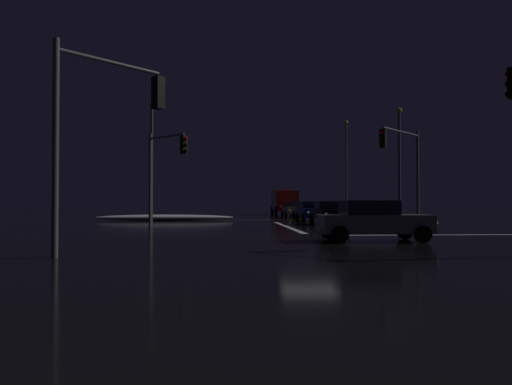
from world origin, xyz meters
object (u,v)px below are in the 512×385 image
object	(u,v)px
traffic_signal_nw	(165,162)
sedan_gray_crossing	(373,220)
sedan_silver	(293,209)
streetlamp_right_near	(399,156)
traffic_signal_sw	(105,114)
streetlamp_left_near	(152,153)
box_truck	(284,201)
streetlamp_right_far	(346,162)
sedan_black	(329,213)
sedan_orange	(306,210)
traffic_signal_ne	(404,158)
sedan_blue	(311,211)

from	to	relation	value
traffic_signal_nw	sedan_gray_crossing	bearing A→B (deg)	-49.35
sedan_silver	streetlamp_right_near	world-z (taller)	streetlamp_right_near
sedan_gray_crossing	streetlamp_right_near	world-z (taller)	streetlamp_right_near
traffic_signal_sw	streetlamp_left_near	distance (m)	21.02
box_truck	streetlamp_right_far	world-z (taller)	streetlamp_right_far
box_truck	streetlamp_right_near	bearing A→B (deg)	-75.51
sedan_black	sedan_gray_crossing	size ratio (longest dim) A/B	1.00
sedan_orange	streetlamp_left_near	distance (m)	16.76
sedan_black	sedan_orange	size ratio (longest dim) A/B	1.00
sedan_black	streetlamp_right_near	xyz separation A→B (m)	(5.88, 2.66, 4.15)
traffic_signal_ne	streetlamp_right_far	xyz separation A→B (m)	(2.13, 22.63, 1.65)
traffic_signal_nw	traffic_signal_sw	distance (m)	14.72
sedan_silver	box_truck	xyz separation A→B (m)	(-0.05, 7.44, 0.91)
traffic_signal_sw	sedan_gray_crossing	bearing A→B (deg)	23.01
sedan_gray_crossing	traffic_signal_sw	xyz separation A→B (m)	(-9.22, -3.92, 3.29)
sedan_orange	sedan_silver	size ratio (longest dim) A/B	1.00
sedan_gray_crossing	streetlamp_right_near	xyz separation A→B (m)	(7.20, 17.01, 4.15)
box_truck	traffic_signal_nw	world-z (taller)	traffic_signal_nw
streetlamp_right_near	box_truck	bearing A→B (deg)	104.49
traffic_signal_nw	sedan_blue	bearing A→B (deg)	42.91
sedan_blue	traffic_signal_sw	distance (m)	26.82
traffic_signal_nw	streetlamp_left_near	xyz separation A→B (m)	(-1.70, 6.20, 1.16)
streetlamp_left_near	box_truck	bearing A→B (deg)	61.77
sedan_blue	traffic_signal_nw	size ratio (longest dim) A/B	0.76
traffic_signal_nw	streetlamp_right_near	size ratio (longest dim) A/B	0.67
traffic_signal_ne	traffic_signal_sw	bearing A→B (deg)	-135.00
traffic_signal_sw	box_truck	bearing A→B (deg)	76.50
box_truck	streetlamp_left_near	world-z (taller)	streetlamp_left_near
sedan_blue	sedan_gray_crossing	distance (m)	20.60
streetlamp_right_far	streetlamp_left_near	distance (m)	24.23
sedan_blue	traffic_signal_nw	xyz separation A→B (m)	(-10.51, -9.76, 3.10)
sedan_gray_crossing	streetlamp_left_near	distance (m)	20.69
streetlamp_right_near	streetlamp_left_near	world-z (taller)	streetlamp_left_near
sedan_blue	traffic_signal_ne	bearing A→B (deg)	-69.37
sedan_gray_crossing	traffic_signal_sw	size ratio (longest dim) A/B	0.72
streetlamp_left_near	sedan_blue	bearing A→B (deg)	16.26
sedan_black	sedan_blue	size ratio (longest dim) A/B	1.00
sedan_blue	streetlamp_left_near	distance (m)	13.41
sedan_black	streetlamp_right_near	world-z (taller)	streetlamp_right_near
traffic_signal_sw	traffic_signal_ne	xyz separation A→B (m)	(14.29, 14.29, 0.10)
sedan_black	traffic_signal_ne	distance (m)	6.43
sedan_blue	sedan_orange	xyz separation A→B (m)	(0.60, 6.37, 0.00)
sedan_orange	sedan_gray_crossing	bearing A→B (deg)	-93.88
sedan_blue	streetlamp_left_near	world-z (taller)	streetlamp_left_near
streetlamp_right_near	streetlamp_right_far	xyz separation A→B (m)	(0.00, 16.00, 0.90)
traffic_signal_nw	streetlamp_left_near	distance (m)	6.54
box_truck	sedan_gray_crossing	xyz separation A→B (m)	(-1.29, -39.87, -0.91)
sedan_silver	traffic_signal_ne	xyz separation A→B (m)	(3.73, -22.06, 3.40)
sedan_orange	traffic_signal_sw	xyz separation A→B (m)	(-11.05, -30.86, 3.29)
sedan_black	sedan_orange	bearing A→B (deg)	87.72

